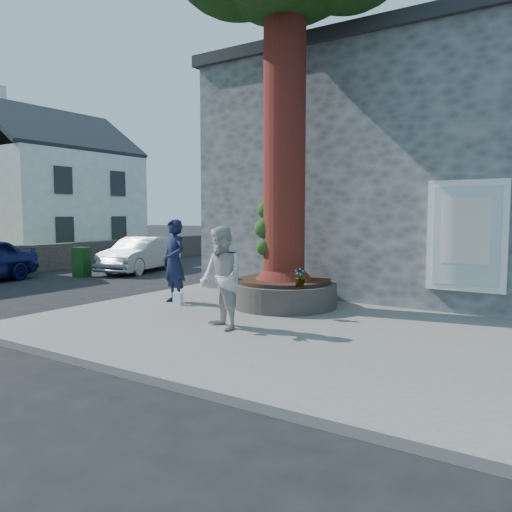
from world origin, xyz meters
The scene contains 15 objects.
ground centered at (0.00, 0.00, 0.00)m, with size 120.00×120.00×0.00m, color black.
pavement centered at (1.50, 1.00, 0.06)m, with size 9.00×8.00×0.12m, color slate.
yellow_line centered at (-3.05, 1.00, 0.00)m, with size 0.10×30.00×0.01m, color yellow.
stone_shop centered at (2.50, 7.20, 3.16)m, with size 10.30×8.30×6.30m.
planter centered at (0.80, 2.00, 0.41)m, with size 2.30×2.30×0.60m.
cottage_far centered at (-16.50, 8.00, 3.79)m, with size 7.30×7.40×8.75m.
man centered at (-1.48, 1.00, 1.07)m, with size 0.69×0.45×1.89m, color #121833.
woman centered at (0.98, -0.48, 1.02)m, with size 0.88×0.68×1.80m, color #BAB9B2.
shopping_bag centered at (-1.23, 0.83, 0.26)m, with size 0.20×0.12×0.28m, color white.
car_silver centered at (-7.38, 5.58, 0.64)m, with size 1.35×3.87×1.27m, color #9FA1A6.
a_board_sign centered at (-7.98, 3.48, 0.50)m, with size 0.55×0.36×1.00m, color black.
plant_a centered at (1.65, 1.15, 0.90)m, with size 0.19×0.13×0.36m, color gray.
plant_b centered at (0.90, 1.90, 0.89)m, with size 0.19×0.18×0.34m, color gray.
plant_c centered at (1.65, 1.15, 0.90)m, with size 0.20×0.20×0.36m, color gray.
plant_d centered at (-0.05, 2.85, 0.87)m, with size 0.28×0.25×0.31m, color gray.
Camera 1 is at (6.21, -7.36, 2.14)m, focal length 35.00 mm.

